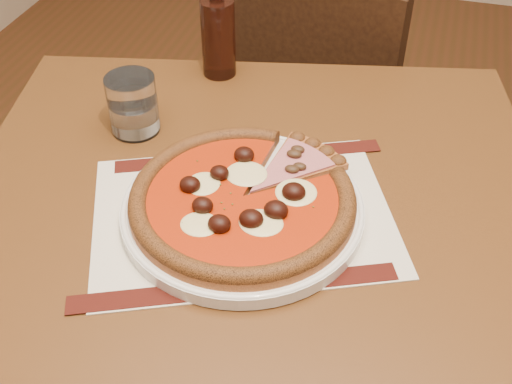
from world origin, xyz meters
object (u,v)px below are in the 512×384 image
plate (243,210)px  bottle (218,33)px  chair_far (320,111)px  water_glass (133,104)px  table (252,271)px  pizza (242,198)px

plate → bottle: bottle is taller
chair_far → plate: size_ratio=2.71×
chair_far → water_glass: (-0.20, -0.51, 0.31)m
table → plate: (-0.01, 0.00, 0.11)m
plate → pizza: 0.02m
bottle → table: bearing=-65.1°
chair_far → pizza: size_ratio=2.92×
plate → water_glass: size_ratio=3.49×
pizza → bottle: bearing=113.1°
plate → pizza: size_ratio=1.08×
chair_far → bottle: 0.48m
pizza → water_glass: size_ratio=3.23×
plate → chair_far: bearing=91.2°
table → plate: 0.11m
water_glass → bottle: 0.21m
water_glass → bottle: size_ratio=0.47×
table → pizza: (-0.01, 0.00, 0.13)m
table → water_glass: bearing=147.8°
pizza → bottle: size_ratio=1.53×
table → chair_far: size_ratio=1.12×
chair_far → pizza: bearing=106.8°
pizza → water_glass: 0.25m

